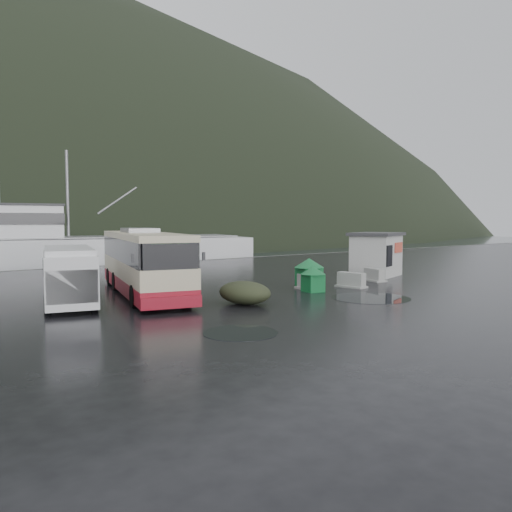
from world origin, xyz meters
TOP-DOWN VIEW (x-y plane):
  - ground at (0.00, 0.00)m, footprint 160.00×160.00m
  - quay_edge at (0.00, 20.00)m, footprint 160.00×0.60m
  - coach_bus at (-3.98, 3.63)m, footprint 5.65×11.76m
  - white_van at (-7.86, 2.62)m, footprint 3.48×6.22m
  - waste_bin_left at (3.07, -0.90)m, footprint 1.06×1.06m
  - waste_bin_right at (3.87, 0.22)m, footprint 1.35×1.35m
  - dome_tent at (-1.88, -1.80)m, footprint 2.26×2.82m
  - ticket_kiosk at (11.38, 1.79)m, footprint 4.28×3.73m
  - jersey_barrier_a at (3.41, -0.20)m, footprint 1.07×1.68m
  - jersey_barrier_b at (9.08, 0.08)m, footprint 1.06×1.62m
  - jersey_barrier_c at (5.85, -0.97)m, footprint 1.06×1.72m
  - fishing_trawler at (3.03, 26.54)m, footprint 29.26×12.16m
  - puddles at (0.95, -4.68)m, footprint 12.00×5.14m

SIDE VIEW (x-z plane):
  - ground at x=0.00m, z-range 0.00..0.00m
  - quay_edge at x=0.00m, z-range -0.75..0.75m
  - coach_bus at x=-3.98m, z-range -1.61..1.61m
  - white_van at x=-7.86m, z-range -1.23..1.23m
  - waste_bin_left at x=3.07m, z-range -0.64..0.64m
  - waste_bin_right at x=3.87m, z-range -0.79..0.79m
  - dome_tent at x=-1.88m, z-range -0.49..0.49m
  - ticket_kiosk at x=11.38m, z-range -1.41..1.41m
  - jersey_barrier_a at x=3.41m, z-range -0.39..0.39m
  - jersey_barrier_b at x=9.08m, z-range -0.37..0.37m
  - jersey_barrier_c at x=5.85m, z-range -0.40..0.40m
  - fishing_trawler at x=3.03m, z-range -5.72..5.72m
  - puddles at x=0.95m, z-range 0.00..0.01m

